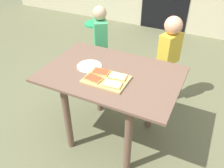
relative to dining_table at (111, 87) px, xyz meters
The scene contains 11 objects.
ground_plane 0.62m from the dining_table, ahead, with size 16.00×16.00×0.00m, color #636546.
dining_table is the anchor object (origin of this frame).
cutting_board 0.20m from the dining_table, 83.67° to the right, with size 0.35×0.26×0.02m, color tan.
pizza_slice_far_right 0.20m from the dining_table, 34.20° to the right, with size 0.15×0.11×0.02m.
pizza_slice_near_right 0.26m from the dining_table, 60.92° to the right, with size 0.15×0.11×0.02m.
pizza_slice_far_left 0.20m from the dining_table, 139.67° to the right, with size 0.15×0.11×0.02m.
pizza_slice_near_left 0.26m from the dining_table, 113.63° to the right, with size 0.15×0.11×0.02m.
plate_white_left 0.27m from the dining_table, behind, with size 0.22×0.22×0.01m, color white.
child_left 0.81m from the dining_table, 125.09° to the left, with size 0.25×0.28×1.09m.
child_right 0.85m from the dining_table, 68.63° to the left, with size 0.22×0.27×1.06m.
garden_hose_coil 3.13m from the dining_table, 122.97° to the left, with size 0.39×0.39×0.04m, color #21A65F.
Camera 1 is at (0.75, -1.52, 1.85)m, focal length 37.75 mm.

